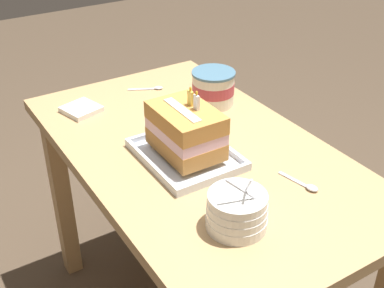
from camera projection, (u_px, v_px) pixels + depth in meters
dining_table at (198, 183)px, 1.52m from camera, size 1.15×0.67×0.76m
foil_tray at (186, 156)px, 1.41m from camera, size 0.29×0.23×0.02m
birthday_cake at (186, 130)px, 1.37m from camera, size 0.21×0.14×0.18m
bowl_stack at (237, 211)px, 1.15m from camera, size 0.14×0.14×0.15m
ice_cream_tub at (213, 88)px, 1.67m from camera, size 0.14×0.14×0.11m
serving_spoon_near_tray at (308, 186)px, 1.29m from camera, size 0.12×0.04×0.01m
serving_spoon_by_bowls at (153, 88)px, 1.80m from camera, size 0.07×0.12×0.01m
napkin_pile at (81, 109)px, 1.65m from camera, size 0.13×0.13×0.02m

